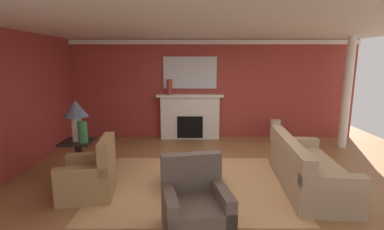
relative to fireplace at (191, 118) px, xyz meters
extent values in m
plane|color=olive|center=(0.50, -2.76, -0.58)|extent=(9.72, 9.72, 0.00)
cube|color=#9E3833|center=(0.50, 0.21, 0.77)|extent=(8.08, 0.12, 2.71)
cube|color=#9E3833|center=(-3.30, -2.46, 0.77)|extent=(0.12, 6.42, 2.71)
cube|color=white|center=(0.50, -2.46, 2.15)|extent=(8.08, 6.42, 0.06)
cube|color=white|center=(0.50, 0.13, 2.04)|extent=(8.08, 0.08, 0.12)
cube|color=tan|center=(0.07, -3.03, -0.58)|extent=(3.31, 2.70, 0.01)
cube|color=white|center=(0.00, 0.01, 0.00)|extent=(1.60, 0.25, 1.18)
cube|color=black|center=(0.00, -0.01, -0.23)|extent=(0.70, 0.26, 0.60)
cube|color=white|center=(0.00, -0.02, 0.62)|extent=(1.80, 0.35, 0.06)
cube|color=silver|center=(0.00, 0.12, 1.23)|extent=(1.45, 0.04, 0.86)
cube|color=tan|center=(2.05, -3.14, -0.36)|extent=(1.05, 2.16, 0.45)
cube|color=tan|center=(1.70, -3.12, 0.07)|extent=(0.35, 2.11, 0.40)
cube|color=tan|center=(1.98, -4.09, -0.27)|extent=(0.91, 0.27, 0.62)
cube|color=tan|center=(2.12, -2.20, -0.27)|extent=(0.91, 0.27, 0.62)
cube|color=#9E7A4C|center=(-1.62, -3.43, -0.36)|extent=(0.90, 0.90, 0.44)
cube|color=#9E7A4C|center=(-1.31, -3.39, 0.11)|extent=(0.26, 0.81, 0.51)
cube|color=#9E7A4C|center=(-1.67, -3.10, -0.28)|extent=(0.81, 0.24, 0.60)
cube|color=#9E7A4C|center=(-1.58, -3.76, -0.28)|extent=(0.81, 0.24, 0.60)
cube|color=brown|center=(0.11, -4.46, -0.36)|extent=(0.94, 0.94, 0.44)
cube|color=brown|center=(0.04, -4.15, 0.11)|extent=(0.82, 0.31, 0.51)
cube|color=brown|center=(-0.22, -4.53, -0.28)|extent=(0.29, 0.81, 0.60)
cube|color=brown|center=(0.43, -4.40, -0.28)|extent=(0.29, 0.81, 0.60)
cylinder|color=black|center=(0.07, -3.03, -0.15)|extent=(1.00, 1.00, 0.04)
cylinder|color=black|center=(0.07, -3.03, -0.38)|extent=(0.12, 0.12, 0.41)
cylinder|color=black|center=(0.07, -3.03, -0.57)|extent=(0.56, 0.56, 0.03)
cube|color=black|center=(-2.04, -2.67, 0.10)|extent=(0.56, 0.56, 0.04)
cube|color=black|center=(-2.04, -2.67, -0.25)|extent=(0.10, 0.10, 0.66)
cube|color=black|center=(-2.04, -2.67, -0.56)|extent=(0.45, 0.45, 0.04)
cylinder|color=beige|center=(-2.04, -2.67, 0.34)|extent=(0.18, 0.18, 0.45)
cone|color=#4C566B|center=(-2.04, -2.67, 0.72)|extent=(0.44, 0.44, 0.30)
cylinder|color=beige|center=(2.29, -0.30, -0.29)|extent=(0.27, 0.27, 0.59)
cylinder|color=#33703D|center=(-1.89, -2.79, 0.31)|extent=(0.16, 0.16, 0.39)
cylinder|color=#9E3328|center=(-0.55, -0.05, 0.86)|extent=(0.14, 0.14, 0.41)
cube|color=navy|center=(0.03, -3.10, -0.11)|extent=(0.22, 0.20, 0.05)
cylinder|color=white|center=(3.82, -0.82, 0.77)|extent=(0.20, 0.20, 2.71)
camera|label=1|loc=(0.05, -7.74, 1.58)|focal=26.79mm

